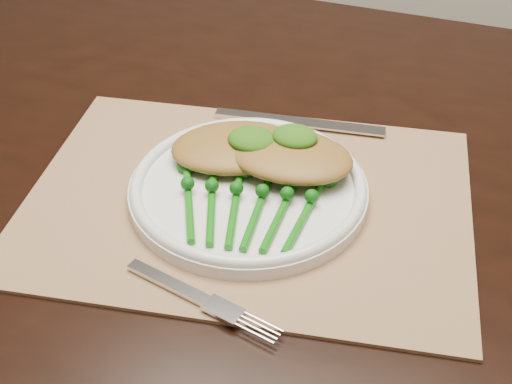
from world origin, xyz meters
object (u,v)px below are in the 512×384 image
(placemat, at_px, (248,201))
(broccolini_bundle, at_px, (246,207))
(dining_table, at_px, (258,353))
(dinner_plate, at_px, (248,188))
(chicken_fillet_left, at_px, (235,147))

(placemat, bearing_deg, broccolini_bundle, -80.88)
(dining_table, distance_m, broccolini_bundle, 0.42)
(placemat, height_order, dinner_plate, dinner_plate)
(dinner_plate, bearing_deg, broccolini_bundle, -72.98)
(dinner_plate, distance_m, chicken_fillet_left, 0.06)
(broccolini_bundle, bearing_deg, dining_table, 93.46)
(dining_table, height_order, dinner_plate, dinner_plate)
(placemat, xyz_separation_m, broccolini_bundle, (0.01, -0.04, 0.02))
(dining_table, distance_m, dinner_plate, 0.40)
(dining_table, xyz_separation_m, chicken_fillet_left, (-0.01, -0.04, 0.41))
(placemat, xyz_separation_m, dinner_plate, (-0.00, 0.01, 0.01))
(placemat, height_order, chicken_fillet_left, chicken_fillet_left)
(dining_table, height_order, chicken_fillet_left, chicken_fillet_left)
(chicken_fillet_left, distance_m, broccolini_bundle, 0.09)
(chicken_fillet_left, height_order, broccolini_bundle, chicken_fillet_left)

